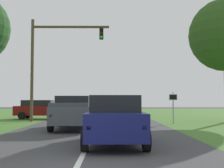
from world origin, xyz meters
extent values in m
plane|color=#424244|center=(0.00, 9.13, 0.00)|extent=(120.00, 120.00, 0.00)
cube|color=navy|center=(0.98, 4.39, 0.80)|extent=(2.07, 4.82, 0.89)
cube|color=black|center=(0.98, 4.63, 1.54)|extent=(1.80, 3.00, 0.59)
cube|color=red|center=(0.20, 2.02, 0.85)|extent=(0.14, 0.06, 0.12)
cube|color=red|center=(1.84, 2.04, 0.85)|extent=(0.14, 0.06, 0.12)
cylinder|color=black|center=(-0.04, 5.86, 0.36)|extent=(0.25, 0.72, 0.72)
cylinder|color=black|center=(1.96, 5.89, 0.36)|extent=(0.25, 0.72, 0.72)
cylinder|color=black|center=(0.01, 2.89, 0.36)|extent=(0.25, 0.72, 0.72)
cylinder|color=black|center=(2.00, 2.92, 0.36)|extent=(0.25, 0.72, 0.72)
cube|color=#4C515B|center=(-1.27, 10.70, 0.86)|extent=(2.17, 5.58, 0.93)
cube|color=black|center=(-1.27, 10.42, 1.62)|extent=(1.87, 2.14, 0.58)
cube|color=#41454E|center=(-1.24, 8.98, 1.43)|extent=(2.02, 2.14, 0.20)
cube|color=red|center=(-2.09, 7.94, 0.91)|extent=(0.14, 0.06, 0.12)
cube|color=red|center=(-0.37, 7.96, 0.91)|extent=(0.14, 0.06, 0.12)
cylinder|color=black|center=(-2.34, 12.40, 0.40)|extent=(0.26, 0.80, 0.80)
cylinder|color=black|center=(-0.25, 12.43, 0.40)|extent=(0.26, 0.80, 0.80)
cylinder|color=black|center=(-2.29, 8.96, 0.40)|extent=(0.26, 0.80, 0.80)
cylinder|color=black|center=(-0.20, 8.99, 0.40)|extent=(0.26, 0.80, 0.80)
cylinder|color=brown|center=(-5.36, 16.84, 4.08)|extent=(0.24, 0.24, 8.16)
cube|color=#4C3D2B|center=(-2.30, 16.84, 7.56)|extent=(6.13, 0.16, 0.16)
cube|color=black|center=(0.15, 16.84, 7.01)|extent=(0.32, 0.28, 0.90)
sphere|color=black|center=(0.15, 16.69, 7.31)|extent=(0.22, 0.22, 0.22)
sphere|color=black|center=(0.15, 16.69, 7.01)|extent=(0.22, 0.22, 0.22)
sphere|color=#1ED83F|center=(0.15, 16.69, 6.71)|extent=(0.22, 0.22, 0.22)
cylinder|color=gray|center=(5.38, 14.59, 1.13)|extent=(0.08, 0.08, 2.25)
cube|color=white|center=(5.38, 14.56, 1.90)|extent=(0.60, 0.03, 0.44)
cube|color=black|center=(5.38, 14.54, 1.90)|extent=(0.52, 0.01, 0.36)
cube|color=maroon|center=(-5.46, 20.20, 0.75)|extent=(4.37, 1.86, 0.83)
cube|color=black|center=(-5.68, 20.20, 1.43)|extent=(2.62, 1.63, 0.53)
cube|color=red|center=(-3.32, 19.43, 0.80)|extent=(0.06, 0.14, 0.12)
cube|color=red|center=(-3.31, 20.94, 0.80)|extent=(0.06, 0.14, 0.12)
cylinder|color=black|center=(-6.82, 19.28, 0.34)|extent=(0.68, 0.22, 0.68)
cylinder|color=black|center=(-6.81, 21.12, 0.34)|extent=(0.68, 0.22, 0.68)
cylinder|color=black|center=(-4.12, 19.27, 0.34)|extent=(0.68, 0.22, 0.68)
cylinder|color=black|center=(-4.11, 21.11, 0.34)|extent=(0.68, 0.22, 0.68)
camera|label=1|loc=(0.81, -6.80, 1.64)|focal=47.79mm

